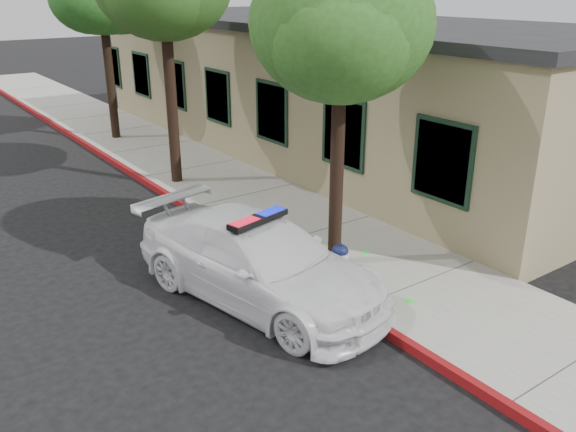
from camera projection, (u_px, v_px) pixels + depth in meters
The scene contains 7 objects.
ground at pixel (352, 317), 10.01m from camera, with size 120.00×120.00×0.00m, color black.
sidewalk at pixel (316, 235), 13.12m from camera, with size 3.20×60.00×0.15m, color gray.
red_curb at pixel (258, 251), 12.28m from camera, with size 0.14×60.00×0.16m, color maroon.
clapboard_building at pixel (325, 85), 19.68m from camera, with size 7.30×20.89×4.24m.
police_car at pixel (259, 261), 10.36m from camera, with size 3.09×5.35×1.58m.
fire_hydrant at pixel (340, 265), 10.56m from camera, with size 0.48×0.42×0.84m.
street_tree_near at pixel (342, 32), 10.11m from camera, with size 3.19×3.19×5.79m.
Camera 1 is at (-5.97, -6.43, 5.23)m, focal length 37.09 mm.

